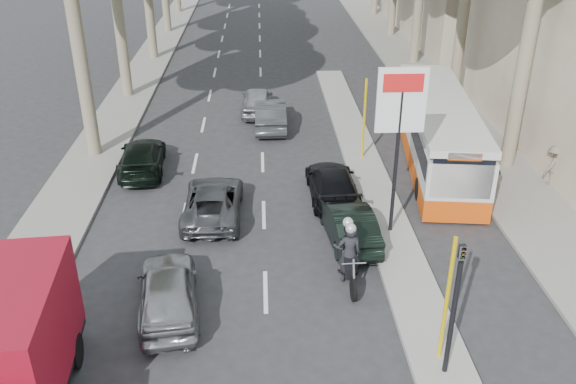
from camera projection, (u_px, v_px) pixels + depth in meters
The scene contains 18 objects.
ground at pixel (302, 337), 15.54m from camera, with size 120.00×120.00×0.00m, color #28282B.
sidewalk_right at pixel (412, 67), 38.12m from camera, with size 3.20×70.00×0.12m, color gray.
median_left at pixel (152, 58), 40.11m from camera, with size 2.40×64.00×0.12m, color gray.
traffic_island at pixel (362, 158), 25.43m from camera, with size 1.50×26.00×0.16m, color gray.
billboard at pixel (399, 129), 18.44m from camera, with size 1.50×12.10×5.60m.
traffic_light_island at pixel (457, 289), 13.21m from camera, with size 0.16×0.41×3.60m.
silver_hatchback at pixel (168, 291), 16.19m from camera, with size 1.57×3.91×1.33m, color #96989D.
dark_hatchback at pixel (348, 222), 19.54m from camera, with size 1.32×3.80×1.25m, color black.
queue_car_a at pixel (213, 201), 20.94m from camera, with size 1.93×4.19×1.16m, color #494B50.
queue_car_b at pixel (332, 184), 22.09m from camera, with size 1.69×4.16×1.21m, color black.
queue_car_c at pixel (257, 100), 30.41m from camera, with size 1.55×3.84×1.31m, color #9EA1A6.
queue_car_d at pixel (270, 114), 28.57m from camera, with size 1.42×4.08×1.34m, color #43464A.
queue_car_e at pixel (142, 157), 24.26m from camera, with size 1.69×4.16×1.21m, color black.
red_truck at pixel (4, 361), 12.50m from camera, with size 2.56×5.80×3.01m.
city_bus at pixel (438, 130), 24.57m from camera, with size 3.49×10.60×2.74m.
motorcycle at pixel (348, 252), 17.49m from camera, with size 0.84×2.32×1.97m.
pedestrian_near at pixel (486, 170), 22.10m from camera, with size 1.10×0.54×1.88m, color #392D43.
pedestrian_far at pixel (553, 165), 22.88m from camera, with size 0.99×0.44×1.53m, color #6C6151.
Camera 1 is at (-0.92, -12.13, 10.36)m, focal length 38.00 mm.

